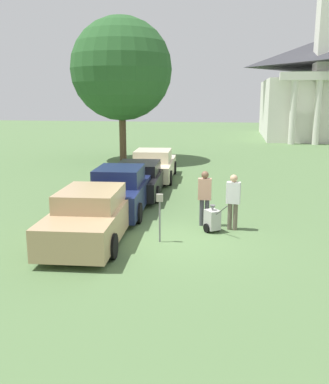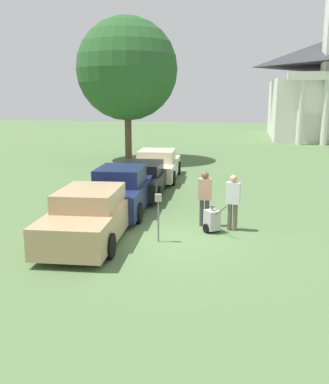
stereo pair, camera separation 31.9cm
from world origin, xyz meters
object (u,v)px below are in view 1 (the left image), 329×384
object	(u,v)px
parked_car_navy	(121,191)
parking_meter	(160,209)
person_worker	(205,195)
equipment_cart	(212,220)
church	(317,86)
parked_car_black	(139,179)
parked_car_cream	(153,166)
parked_car_tan	(93,215)
person_supervisor	(233,199)

from	to	relation	value
parked_car_navy	parking_meter	world-z (taller)	parked_car_navy
person_worker	equipment_cart	distance (m)	0.93
parked_car_navy	church	xyz separation A→B (m)	(11.95, 31.68, 4.41)
parked_car_black	parked_car_cream	size ratio (longest dim) A/B	1.09
parking_meter	church	bearing A→B (deg)	74.01
parked_car_black	equipment_cart	distance (m)	5.96
parked_car_navy	person_worker	xyz separation A→B (m)	(3.11, -1.29, 0.27)
person_worker	parked_car_navy	bearing A→B (deg)	-24.51
church	parked_car_tan	bearing A→B (deg)	-108.97
parked_car_tan	parked_car_black	bearing A→B (deg)	85.90
parked_car_tan	parking_meter	distance (m)	2.00
parked_car_black	church	world-z (taller)	church
parking_meter	person_worker	world-z (taller)	person_worker
person_supervisor	church	world-z (taller)	church
parked_car_black	person_worker	xyz separation A→B (m)	(3.11, -4.27, 0.37)
parked_car_cream	parking_meter	bearing A→B (deg)	-82.21
parked_car_cream	parked_car_black	bearing A→B (deg)	-94.10
equipment_cart	church	xyz separation A→B (m)	(8.54, 33.58, 4.77)
parked_car_cream	person_worker	bearing A→B (deg)	-71.80
church	person_worker	bearing A→B (deg)	-105.00
parked_car_cream	person_supervisor	bearing A→B (deg)	-67.14
parked_car_navy	parked_car_cream	distance (m)	6.30
parking_meter	person_supervisor	distance (m)	2.53
parked_car_black	equipment_cart	xyz separation A→B (m)	(3.41, -4.88, -0.26)
equipment_cart	parked_car_navy	bearing A→B (deg)	114.27
person_worker	equipment_cart	bearing A→B (deg)	113.55
parked_car_black	parked_car_navy	bearing A→B (deg)	-94.10
parked_car_black	equipment_cart	size ratio (longest dim) A/B	5.38
parking_meter	person_supervisor	size ratio (longest dim) A/B	0.80
parked_car_cream	equipment_cart	distance (m)	8.88
parked_car_cream	person_supervisor	xyz separation A→B (m)	(4.01, -7.89, 0.31)
parked_car_tan	person_supervisor	bearing A→B (deg)	16.33
parked_car_tan	parked_car_navy	xyz separation A→B (m)	(0.00, 3.08, 0.04)
church	parked_car_black	bearing A→B (deg)	-112.61
person_supervisor	equipment_cart	xyz separation A→B (m)	(-0.61, -0.31, -0.61)
parked_car_tan	parked_car_cream	bearing A→B (deg)	85.90
person_worker	parked_car_black	bearing A→B (deg)	-55.96
person_supervisor	equipment_cart	distance (m)	0.92
parked_car_cream	person_worker	xyz separation A→B (m)	(3.11, -7.59, 0.33)
parked_car_cream	church	size ratio (longest dim) A/B	0.24
person_worker	person_supervisor	size ratio (longest dim) A/B	1.02
person_worker	person_supervisor	xyz separation A→B (m)	(0.90, -0.30, -0.02)
parked_car_black	person_supervisor	world-z (taller)	person_supervisor
person_worker	person_supervisor	distance (m)	0.95
parked_car_tan	equipment_cart	world-z (taller)	parked_car_tan
parked_car_cream	equipment_cart	bearing A→B (deg)	-71.55
person_worker	parking_meter	bearing A→B (deg)	55.91
parking_meter	equipment_cart	distance (m)	1.96
parked_car_black	person_supervisor	distance (m)	6.10
parking_meter	person_worker	bearing A→B (deg)	57.95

